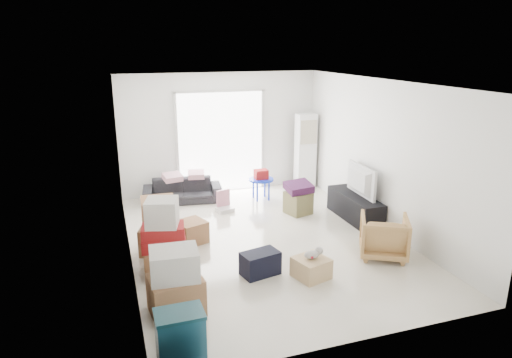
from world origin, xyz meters
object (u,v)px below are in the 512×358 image
Objects in this scene: armchair at (384,234)px; wood_crate at (311,268)px; kids_table at (261,178)px; tv_console at (355,207)px; ac_tower at (305,151)px; television at (356,192)px; sofa at (182,187)px; storage_bins at (180,337)px; ottoman at (298,203)px.

wood_crate is (-1.39, -0.28, -0.22)m from armchair.
kids_table is at bearing -44.96° from armchair.
armchair is at bearing -104.20° from tv_console.
tv_console is at bearing -88.73° from ac_tower.
sofa is (-3.00, 2.11, -0.23)m from television.
armchair is 1.25× the size of storage_bins.
tv_console reaches higher than wood_crate.
ottoman is 1.18m from kids_table.
television is at bearing 38.36° from storage_bins.
television is 1.17m from ottoman.
kids_table is at bearing 128.02° from tv_console.
storage_bins is 5.44m from kids_table.
armchair is at bearing -76.80° from ottoman.
storage_bins is at bearing 130.51° from television.
kids_table is at bearing 82.73° from wood_crate.
tv_console is 1.63m from armchair.
storage_bins is (-3.50, -1.52, -0.07)m from armchair.
wood_crate is at bearing -97.27° from kids_table.
ac_tower is 3.90× the size of wood_crate.
sofa reaches higher than storage_bins.
ac_tower is at bearing 67.01° from wood_crate.
wood_crate is (-1.79, -1.85, -0.41)m from television.
ottoman is (-0.92, 0.64, -0.34)m from television.
tv_console is at bearing -51.98° from kids_table.
television is 1.71× the size of storage_bins.
armchair is 1.11× the size of kids_table.
armchair reaches higher than kids_table.
armchair is (2.60, -3.68, 0.05)m from sofa.
ottoman is 0.99× the size of wood_crate.
ottoman is at bearing -27.74° from sofa.
television is 1.63m from armchair.
armchair is 1.68× the size of ottoman.
kids_table is (-1.34, 1.71, -0.08)m from television.
ottoman is 0.66× the size of kids_table.
storage_bins is at bearing -118.11° from kids_table.
armchair is at bearing 23.39° from storage_bins.
tv_console is at bearing 45.88° from wood_crate.
tv_console is 0.31m from television.
television is 1.37× the size of armchair.
ottoman is at bearing 57.13° from television.
kids_table is at bearing 61.89° from storage_bins.
ac_tower is at bearing 54.23° from storage_bins.
television is at bearing -51.98° from kids_table.
television is (0.00, -0.00, 0.31)m from tv_console.
television is 2.61m from wood_crate.
ac_tower is 1.72× the size of television.
television is at bearing -75.14° from armchair.
tv_console reaches higher than ottoman.
tv_console is 1.98× the size of armchair.
sofa reaches higher than television.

